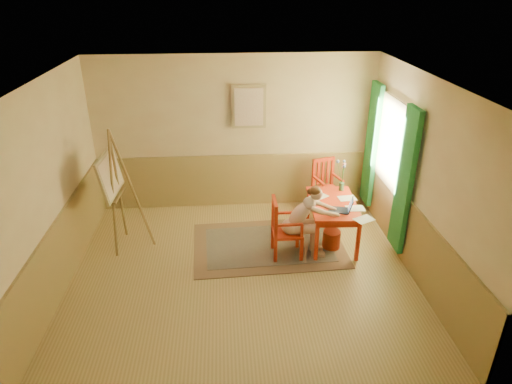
{
  "coord_description": "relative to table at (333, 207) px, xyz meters",
  "views": [
    {
      "loc": [
        -0.2,
        -5.41,
        3.92
      ],
      "look_at": [
        0.25,
        0.55,
        1.05
      ],
      "focal_mm": 31.31,
      "sensor_mm": 36.0,
      "label": 1
    }
  ],
  "objects": [
    {
      "name": "wastebasket",
      "position": [
        -0.03,
        -0.19,
        -0.48
      ],
      "size": [
        0.37,
        0.37,
        0.3
      ],
      "primitive_type": "cylinder",
      "rotation": [
        0.0,
        0.0,
        0.44
      ],
      "color": "#9E3115",
      "rests_on": "room"
    },
    {
      "name": "chair_left",
      "position": [
        -0.82,
        -0.35,
        -0.15
      ],
      "size": [
        0.45,
        0.43,
        0.97
      ],
      "color": "red",
      "rests_on": "room"
    },
    {
      "name": "rug",
      "position": [
        -1.02,
        -0.05,
        -0.62
      ],
      "size": [
        2.46,
        1.7,
        0.02
      ],
      "color": "#8C7251",
      "rests_on": "room"
    },
    {
      "name": "laptop",
      "position": [
        0.07,
        -0.3,
        0.13
      ],
      "size": [
        0.4,
        0.3,
        0.22
      ],
      "color": "#1E2338",
      "rests_on": "table"
    },
    {
      "name": "wall_portrait",
      "position": [
        -1.24,
        1.44,
        1.27
      ],
      "size": [
        0.6,
        0.05,
        0.76
      ],
      "color": "tan",
      "rests_on": "room"
    },
    {
      "name": "papers",
      "position": [
        0.17,
        -0.12,
        0.09
      ],
      "size": [
        0.85,
        1.12,
        0.0
      ],
      "color": "white",
      "rests_on": "table"
    },
    {
      "name": "easel",
      "position": [
        -3.39,
        0.15,
        0.53
      ],
      "size": [
        0.67,
        0.87,
        1.97
      ],
      "color": "brown",
      "rests_on": "room"
    },
    {
      "name": "room",
      "position": [
        -1.49,
        -0.77,
        0.77
      ],
      "size": [
        5.04,
        4.54,
        2.84
      ],
      "color": "tan",
      "rests_on": "ground"
    },
    {
      "name": "wainscot",
      "position": [
        -1.49,
        0.03,
        -0.13
      ],
      "size": [
        5.0,
        4.5,
        1.0
      ],
      "color": "tan",
      "rests_on": "room"
    },
    {
      "name": "chair_back",
      "position": [
        0.15,
        1.09,
        -0.14
      ],
      "size": [
        0.55,
        0.56,
        0.99
      ],
      "color": "red",
      "rests_on": "room"
    },
    {
      "name": "table",
      "position": [
        0.0,
        0.0,
        0.0
      ],
      "size": [
        0.8,
        1.24,
        0.72
      ],
      "color": "red",
      "rests_on": "room"
    },
    {
      "name": "vase",
      "position": [
        0.24,
        0.44,
        0.33
      ],
      "size": [
        0.19,
        0.27,
        0.52
      ],
      "color": "#3F724C",
      "rests_on": "table"
    },
    {
      "name": "window",
      "position": [
        0.93,
        0.33,
        0.71
      ],
      "size": [
        0.12,
        2.01,
        2.2
      ],
      "color": "white",
      "rests_on": "room"
    },
    {
      "name": "figure",
      "position": [
        -0.51,
        -0.35,
        0.02
      ],
      "size": [
        0.86,
        0.38,
        1.17
      ],
      "color": "beige",
      "rests_on": "room"
    }
  ]
}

